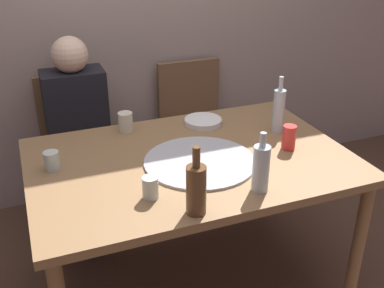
{
  "coord_description": "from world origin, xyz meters",
  "views": [
    {
      "loc": [
        -0.69,
        -1.8,
        1.75
      ],
      "look_at": [
        0.02,
        0.04,
        0.79
      ],
      "focal_mm": 43.11,
      "sensor_mm": 36.0,
      "label": 1
    }
  ],
  "objects_px": {
    "dining_table": "(190,171)",
    "beer_bottle": "(196,188)",
    "wine_glass": "(150,188)",
    "soda_can": "(289,137)",
    "water_bottle": "(279,110)",
    "plate_stack": "(203,121)",
    "chair_right": "(195,120)",
    "guest_in_sweater": "(80,129)",
    "chair_left": "(78,138)",
    "tumbler_near": "(126,122)",
    "pizza_tray": "(200,161)",
    "wine_bottle": "(261,168)",
    "tumbler_far": "(52,161)"
  },
  "relations": [
    {
      "from": "water_bottle",
      "to": "soda_can",
      "type": "relative_size",
      "value": 2.48
    },
    {
      "from": "pizza_tray",
      "to": "tumbler_near",
      "type": "relative_size",
      "value": 5.01
    },
    {
      "from": "water_bottle",
      "to": "plate_stack",
      "type": "bearing_deg",
      "value": 144.24
    },
    {
      "from": "plate_stack",
      "to": "chair_left",
      "type": "height_order",
      "value": "chair_left"
    },
    {
      "from": "water_bottle",
      "to": "tumbler_near",
      "type": "xyz_separation_m",
      "value": [
        -0.74,
        0.3,
        -0.07
      ]
    },
    {
      "from": "wine_glass",
      "to": "chair_left",
      "type": "xyz_separation_m",
      "value": [
        -0.13,
        1.17,
        -0.28
      ]
    },
    {
      "from": "chair_left",
      "to": "dining_table",
      "type": "bearing_deg",
      "value": 114.24
    },
    {
      "from": "pizza_tray",
      "to": "beer_bottle",
      "type": "distance_m",
      "value": 0.42
    },
    {
      "from": "wine_glass",
      "to": "soda_can",
      "type": "distance_m",
      "value": 0.78
    },
    {
      "from": "tumbler_near",
      "to": "soda_can",
      "type": "distance_m",
      "value": 0.85
    },
    {
      "from": "soda_can",
      "to": "pizza_tray",
      "type": "bearing_deg",
      "value": 176.97
    },
    {
      "from": "dining_table",
      "to": "beer_bottle",
      "type": "relative_size",
      "value": 5.34
    },
    {
      "from": "tumbler_far",
      "to": "dining_table",
      "type": "bearing_deg",
      "value": -10.84
    },
    {
      "from": "pizza_tray",
      "to": "chair_right",
      "type": "bearing_deg",
      "value": 69.49
    },
    {
      "from": "pizza_tray",
      "to": "water_bottle",
      "type": "xyz_separation_m",
      "value": [
        0.51,
        0.17,
        0.12
      ]
    },
    {
      "from": "wine_bottle",
      "to": "soda_can",
      "type": "distance_m",
      "value": 0.43
    },
    {
      "from": "beer_bottle",
      "to": "guest_in_sweater",
      "type": "height_order",
      "value": "guest_in_sweater"
    },
    {
      "from": "dining_table",
      "to": "guest_in_sweater",
      "type": "height_order",
      "value": "guest_in_sweater"
    },
    {
      "from": "soda_can",
      "to": "plate_stack",
      "type": "distance_m",
      "value": 0.51
    },
    {
      "from": "soda_can",
      "to": "chair_right",
      "type": "bearing_deg",
      "value": 95.42
    },
    {
      "from": "dining_table",
      "to": "tumbler_near",
      "type": "bearing_deg",
      "value": 117.33
    },
    {
      "from": "water_bottle",
      "to": "tumbler_near",
      "type": "height_order",
      "value": "water_bottle"
    },
    {
      "from": "guest_in_sweater",
      "to": "chair_left",
      "type": "bearing_deg",
      "value": -90.0
    },
    {
      "from": "chair_right",
      "to": "tumbler_far",
      "type": "bearing_deg",
      "value": 38.09
    },
    {
      "from": "dining_table",
      "to": "soda_can",
      "type": "bearing_deg",
      "value": -10.52
    },
    {
      "from": "wine_glass",
      "to": "plate_stack",
      "type": "xyz_separation_m",
      "value": [
        0.48,
        0.61,
        -0.03
      ]
    },
    {
      "from": "tumbler_near",
      "to": "guest_in_sweater",
      "type": "relative_size",
      "value": 0.09
    },
    {
      "from": "pizza_tray",
      "to": "water_bottle",
      "type": "bearing_deg",
      "value": 18.54
    },
    {
      "from": "tumbler_far",
      "to": "wine_glass",
      "type": "height_order",
      "value": "wine_glass"
    },
    {
      "from": "wine_glass",
      "to": "dining_table",
      "type": "bearing_deg",
      "value": 44.37
    },
    {
      "from": "wine_glass",
      "to": "soda_can",
      "type": "height_order",
      "value": "soda_can"
    },
    {
      "from": "chair_left",
      "to": "wine_glass",
      "type": "bearing_deg",
      "value": 96.38
    },
    {
      "from": "pizza_tray",
      "to": "wine_glass",
      "type": "relative_size",
      "value": 5.52
    },
    {
      "from": "guest_in_sweater",
      "to": "soda_can",
      "type": "bearing_deg",
      "value": 136.47
    },
    {
      "from": "beer_bottle",
      "to": "wine_glass",
      "type": "xyz_separation_m",
      "value": [
        -0.13,
        0.16,
        -0.06
      ]
    },
    {
      "from": "tumbler_near",
      "to": "chair_left",
      "type": "bearing_deg",
      "value": 111.62
    },
    {
      "from": "water_bottle",
      "to": "guest_in_sweater",
      "type": "relative_size",
      "value": 0.26
    },
    {
      "from": "dining_table",
      "to": "soda_can",
      "type": "distance_m",
      "value": 0.51
    },
    {
      "from": "wine_glass",
      "to": "guest_in_sweater",
      "type": "distance_m",
      "value": 1.04
    },
    {
      "from": "dining_table",
      "to": "wine_bottle",
      "type": "height_order",
      "value": "wine_bottle"
    },
    {
      "from": "wine_glass",
      "to": "soda_can",
      "type": "relative_size",
      "value": 0.77
    },
    {
      "from": "wine_glass",
      "to": "chair_right",
      "type": "xyz_separation_m",
      "value": [
        0.66,
        1.17,
        -0.28
      ]
    },
    {
      "from": "water_bottle",
      "to": "guest_in_sweater",
      "type": "distance_m",
      "value": 1.16
    },
    {
      "from": "guest_in_sweater",
      "to": "beer_bottle",
      "type": "bearing_deg",
      "value": 102.55
    },
    {
      "from": "beer_bottle",
      "to": "chair_left",
      "type": "height_order",
      "value": "beer_bottle"
    },
    {
      "from": "plate_stack",
      "to": "soda_can",
      "type": "bearing_deg",
      "value": -57.69
    },
    {
      "from": "dining_table",
      "to": "plate_stack",
      "type": "relative_size",
      "value": 7.35
    },
    {
      "from": "pizza_tray",
      "to": "chair_left",
      "type": "distance_m",
      "value": 1.09
    },
    {
      "from": "tumbler_near",
      "to": "soda_can",
      "type": "height_order",
      "value": "soda_can"
    },
    {
      "from": "pizza_tray",
      "to": "chair_left",
      "type": "relative_size",
      "value": 0.58
    }
  ]
}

